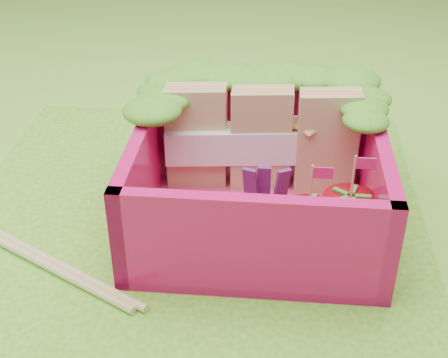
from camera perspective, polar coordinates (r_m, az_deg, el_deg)
name	(u,v)px	position (r m, az deg, el deg)	size (l,w,h in m)	color
ground	(192,218)	(3.55, -2.97, -3.56)	(14.00, 14.00, 0.00)	#83D03A
placemat	(192,216)	(3.54, -2.98, -3.37)	(2.60, 2.60, 0.03)	#60AD27
bento_floor	(257,215)	(3.48, 3.05, -3.29)	(1.30, 1.30, 0.05)	#E1396B
bento_box	(259,177)	(3.34, 3.17, 0.21)	(1.30, 1.30, 0.55)	#DC1261
lettuce_ruffle	(264,83)	(3.62, 3.69, 8.71)	(1.43, 0.77, 0.11)	#2B8418
sandwich_stack	(262,140)	(3.56, 3.51, 3.62)	(1.10, 0.29, 0.60)	tan
broccoli	(161,211)	(3.16, -5.75, -2.94)	(0.35, 0.35, 0.26)	#5A9A4A
carrot_sticks	(197,220)	(3.16, -2.44, -3.75)	(0.13, 0.10, 0.28)	orange
purple_wedges	(265,196)	(3.25, 3.75, -1.54)	(0.22, 0.06, 0.38)	#431957
strawberry_left	(307,226)	(3.16, 7.64, -4.26)	(0.24, 0.24, 0.48)	red
strawberry_right	(348,220)	(3.21, 11.25, -3.66)	(0.28, 0.28, 0.52)	red
snap_peas	(331,238)	(3.27, 9.77, -5.34)	(0.60, 0.56, 0.05)	#68B438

